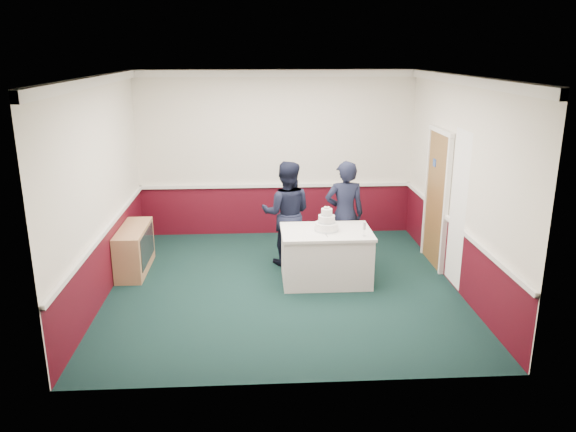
{
  "coord_description": "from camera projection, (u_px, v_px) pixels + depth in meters",
  "views": [
    {
      "loc": [
        -0.38,
        -7.58,
        3.33
      ],
      "look_at": [
        0.06,
        -0.1,
        1.1
      ],
      "focal_mm": 35.0,
      "sensor_mm": 36.0,
      "label": 1
    }
  ],
  "objects": [
    {
      "name": "room_shell",
      "position": [
        286.0,
        146.0,
        8.25
      ],
      "size": [
        5.0,
        5.0,
        3.0
      ],
      "color": "silver",
      "rests_on": "ground"
    },
    {
      "name": "cake_table",
      "position": [
        326.0,
        255.0,
        8.3
      ],
      "size": [
        1.32,
        0.92,
        0.79
      ],
      "color": "white",
      "rests_on": "ground"
    },
    {
      "name": "sideboard",
      "position": [
        135.0,
        249.0,
        8.71
      ],
      "size": [
        0.41,
        1.2,
        0.7
      ],
      "color": "#AE7D54",
      "rests_on": "ground"
    },
    {
      "name": "cake_knife",
      "position": [
        326.0,
        235.0,
        8.0
      ],
      "size": [
        0.03,
        0.22,
        0.0
      ],
      "primitive_type": "cube",
      "rotation": [
        0.0,
        0.0,
        0.07
      ],
      "color": "silver",
      "rests_on": "cake_table"
    },
    {
      "name": "wedding_cake",
      "position": [
        327.0,
        223.0,
        8.16
      ],
      "size": [
        0.35,
        0.35,
        0.36
      ],
      "color": "white",
      "rests_on": "cake_table"
    },
    {
      "name": "champagne_flute",
      "position": [
        364.0,
        227.0,
        7.91
      ],
      "size": [
        0.05,
        0.05,
        0.21
      ],
      "color": "silver",
      "rests_on": "cake_table"
    },
    {
      "name": "ground",
      "position": [
        283.0,
        286.0,
        8.23
      ],
      "size": [
        5.0,
        5.0,
        0.0
      ],
      "primitive_type": "plane",
      "color": "#132F28",
      "rests_on": "ground"
    },
    {
      "name": "person_woman",
      "position": [
        345.0,
        214.0,
        8.79
      ],
      "size": [
        0.63,
        0.43,
        1.7
      ],
      "primitive_type": "imported",
      "rotation": [
        0.0,
        0.0,
        3.17
      ],
      "color": "black",
      "rests_on": "ground"
    },
    {
      "name": "person_man",
      "position": [
        287.0,
        213.0,
        8.88
      ],
      "size": [
        0.89,
        0.73,
        1.68
      ],
      "primitive_type": "imported",
      "rotation": [
        0.0,
        0.0,
        3.02
      ],
      "color": "black",
      "rests_on": "ground"
    }
  ]
}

